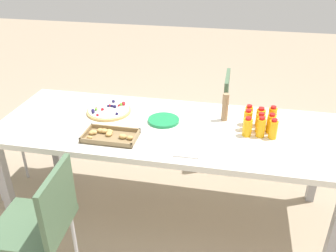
# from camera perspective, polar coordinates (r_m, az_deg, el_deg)

# --- Properties ---
(ground_plane) EXTENTS (12.00, 12.00, 0.00)m
(ground_plane) POSITION_cam_1_polar(r_m,az_deg,el_deg) (2.87, 0.03, -13.12)
(ground_plane) COLOR tan
(party_table) EXTENTS (2.33, 0.86, 0.74)m
(party_table) POSITION_cam_1_polar(r_m,az_deg,el_deg) (2.48, 0.03, -1.29)
(party_table) COLOR silver
(party_table) RESTS_ON ground_plane
(chair_near_left) EXTENTS (0.40, 0.40, 0.83)m
(chair_near_left) POSITION_cam_1_polar(r_m,az_deg,el_deg) (3.25, 10.99, 2.24)
(chair_near_left) COLOR #4C6B4C
(chair_near_left) RESTS_ON ground_plane
(chair_far_right) EXTENTS (0.42, 0.42, 0.83)m
(chair_far_right) POSITION_cam_1_polar(r_m,az_deg,el_deg) (2.17, -19.30, -13.89)
(chair_far_right) COLOR #4C6B4C
(chair_far_right) RESTS_ON ground_plane
(juice_bottle_0) EXTENTS (0.06, 0.06, 0.15)m
(juice_bottle_0) POSITION_cam_1_polar(r_m,az_deg,el_deg) (2.51, 16.07, 1.34)
(juice_bottle_0) COLOR #F9AC14
(juice_bottle_0) RESTS_ON party_table
(juice_bottle_1) EXTENTS (0.06, 0.06, 0.13)m
(juice_bottle_1) POSITION_cam_1_polar(r_m,az_deg,el_deg) (2.51, 14.34, 1.33)
(juice_bottle_1) COLOR #FAAD14
(juice_bottle_1) RESTS_ON party_table
(juice_bottle_2) EXTENTS (0.05, 0.05, 0.14)m
(juice_bottle_2) POSITION_cam_1_polar(r_m,az_deg,el_deg) (2.50, 12.56, 1.64)
(juice_bottle_2) COLOR #F9AD14
(juice_bottle_2) RESTS_ON party_table
(juice_bottle_3) EXTENTS (0.06, 0.06, 0.13)m
(juice_bottle_3) POSITION_cam_1_polar(r_m,az_deg,el_deg) (2.44, 15.91, 0.37)
(juice_bottle_3) COLOR #F9AC14
(juice_bottle_3) RESTS_ON party_table
(juice_bottle_4) EXTENTS (0.06, 0.06, 0.13)m
(juice_bottle_4) POSITION_cam_1_polar(r_m,az_deg,el_deg) (2.43, 14.35, 0.48)
(juice_bottle_4) COLOR #F9AC14
(juice_bottle_4) RESTS_ON party_table
(juice_bottle_5) EXTENTS (0.06, 0.06, 0.15)m
(juice_bottle_5) POSITION_cam_1_polar(r_m,az_deg,el_deg) (2.43, 12.41, 0.88)
(juice_bottle_5) COLOR #F9AC14
(juice_bottle_5) RESTS_ON party_table
(juice_bottle_6) EXTENTS (0.05, 0.05, 0.14)m
(juice_bottle_6) POSITION_cam_1_polar(r_m,az_deg,el_deg) (2.37, 16.23, -0.49)
(juice_bottle_6) COLOR #F9AC14
(juice_bottle_6) RESTS_ON party_table
(juice_bottle_7) EXTENTS (0.06, 0.06, 0.14)m
(juice_bottle_7) POSITION_cam_1_polar(r_m,az_deg,el_deg) (2.37, 14.43, -0.21)
(juice_bottle_7) COLOR #FAAD14
(juice_bottle_7) RESTS_ON party_table
(juice_bottle_8) EXTENTS (0.06, 0.06, 0.13)m
(juice_bottle_8) POSITION_cam_1_polar(r_m,az_deg,el_deg) (2.36, 12.40, -0.16)
(juice_bottle_8) COLOR #F9AD14
(juice_bottle_8) RESTS_ON party_table
(fruit_pizza) EXTENTS (0.32, 0.32, 0.05)m
(fruit_pizza) POSITION_cam_1_polar(r_m,az_deg,el_deg) (2.67, -9.28, 2.43)
(fruit_pizza) COLOR tan
(fruit_pizza) RESTS_ON party_table
(snack_tray) EXTENTS (0.34, 0.20, 0.04)m
(snack_tray) POSITION_cam_1_polar(r_m,az_deg,el_deg) (2.34, -9.17, -1.52)
(snack_tray) COLOR olive
(snack_tray) RESTS_ON party_table
(plate_stack) EXTENTS (0.22, 0.22, 0.02)m
(plate_stack) POSITION_cam_1_polar(r_m,az_deg,el_deg) (2.50, -0.70, 0.90)
(plate_stack) COLOR #1E8C4C
(plate_stack) RESTS_ON party_table
(napkin_stack) EXTENTS (0.15, 0.15, 0.01)m
(napkin_stack) POSITION_cam_1_polar(r_m,az_deg,el_deg) (2.18, 3.14, -3.87)
(napkin_stack) COLOR white
(napkin_stack) RESTS_ON party_table
(cardboard_tube) EXTENTS (0.04, 0.04, 0.20)m
(cardboard_tube) POSITION_cam_1_polar(r_m,az_deg,el_deg) (2.52, 8.99, 2.95)
(cardboard_tube) COLOR #9E7A56
(cardboard_tube) RESTS_ON party_table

